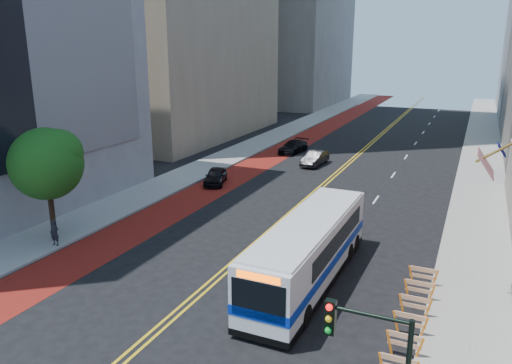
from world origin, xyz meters
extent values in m
plane|color=black|center=(0.00, 0.00, 0.00)|extent=(160.00, 160.00, 0.00)
cube|color=gray|center=(-12.00, 30.00, 0.07)|extent=(4.00, 140.00, 0.15)
cube|color=gray|center=(12.00, 30.00, 0.07)|extent=(4.00, 140.00, 0.15)
cube|color=#5F150D|center=(-8.10, 30.00, 0.00)|extent=(3.60, 140.00, 0.01)
cube|color=gold|center=(-0.18, 30.00, 0.00)|extent=(0.14, 140.00, 0.01)
cube|color=gold|center=(0.18, 30.00, 0.00)|extent=(0.14, 140.00, 0.01)
cube|color=silver|center=(4.80, 6.00, 0.01)|extent=(0.14, 2.20, 0.01)
cube|color=silver|center=(4.80, 14.00, 0.01)|extent=(0.14, 2.20, 0.01)
cube|color=silver|center=(4.80, 22.00, 0.01)|extent=(0.14, 2.20, 0.01)
cube|color=silver|center=(4.80, 30.00, 0.01)|extent=(0.14, 2.20, 0.01)
cube|color=silver|center=(4.80, 38.00, 0.01)|extent=(0.14, 2.20, 0.01)
cube|color=silver|center=(4.80, 46.00, 0.01)|extent=(0.14, 2.20, 0.01)
cube|color=silver|center=(4.80, 54.00, 0.01)|extent=(0.14, 2.20, 0.01)
cube|color=silver|center=(4.80, 62.00, 0.01)|extent=(0.14, 2.20, 0.01)
cube|color=silver|center=(4.80, 70.00, 0.01)|extent=(0.14, 2.20, 0.01)
cube|color=silver|center=(4.80, 78.00, 0.01)|extent=(0.14, 2.20, 0.01)
cube|color=silver|center=(4.80, 86.00, 0.01)|extent=(0.14, 2.20, 0.01)
cube|color=#B21419|center=(11.70, 8.00, 6.60)|extent=(0.75, 1.90, 1.05)
cube|color=navy|center=(12.25, 8.45, 7.15)|extent=(0.39, 0.85, 0.52)
cube|color=orange|center=(9.60, 1.10, 0.90)|extent=(1.25, 0.05, 0.22)
cube|color=orange|center=(9.05, 2.65, 0.50)|extent=(0.32, 0.06, 0.99)
cube|color=orange|center=(10.15, 2.65, 0.50)|extent=(0.32, 0.06, 0.99)
cube|color=orange|center=(9.60, 2.65, 0.90)|extent=(1.25, 0.05, 0.22)
cube|color=orange|center=(9.60, 2.65, 0.55)|extent=(1.25, 0.05, 0.18)
cube|color=orange|center=(9.05, 4.20, 0.50)|extent=(0.32, 0.06, 0.99)
cube|color=orange|center=(10.15, 4.20, 0.50)|extent=(0.32, 0.06, 0.99)
cube|color=orange|center=(9.60, 4.20, 0.90)|extent=(1.25, 0.05, 0.22)
cube|color=orange|center=(9.60, 4.20, 0.55)|extent=(1.25, 0.05, 0.18)
cube|color=orange|center=(9.05, 5.75, 0.50)|extent=(0.32, 0.06, 0.99)
cube|color=orange|center=(10.15, 5.75, 0.50)|extent=(0.32, 0.06, 0.99)
cube|color=orange|center=(9.60, 5.75, 0.90)|extent=(1.25, 0.05, 0.22)
cube|color=orange|center=(9.60, 5.75, 0.55)|extent=(1.25, 0.05, 0.18)
cube|color=orange|center=(9.05, 7.30, 0.50)|extent=(0.32, 0.06, 0.99)
cube|color=orange|center=(10.15, 7.30, 0.50)|extent=(0.32, 0.06, 0.99)
cube|color=orange|center=(9.60, 7.30, 0.90)|extent=(1.25, 0.05, 0.22)
cube|color=orange|center=(9.60, 7.30, 0.55)|extent=(1.25, 0.05, 0.18)
cube|color=orange|center=(9.05, 8.85, 0.50)|extent=(0.32, 0.06, 0.99)
cube|color=orange|center=(10.15, 8.85, 0.50)|extent=(0.32, 0.06, 0.99)
cube|color=orange|center=(9.60, 8.85, 0.90)|extent=(1.25, 0.05, 0.22)
cube|color=orange|center=(9.60, 8.85, 0.55)|extent=(1.25, 0.05, 0.18)
cylinder|color=black|center=(-11.30, 6.00, 1.75)|extent=(0.32, 0.32, 3.20)
sphere|color=#115016|center=(-11.30, 6.00, 4.75)|extent=(4.20, 4.20, 4.20)
sphere|color=#115016|center=(-10.70, 6.40, 5.35)|extent=(2.80, 2.80, 2.80)
sphere|color=#115016|center=(-11.80, 5.70, 5.15)|extent=(2.40, 2.40, 2.40)
cylinder|color=black|center=(9.30, -3.50, 5.05)|extent=(2.00, 0.10, 0.10)
cube|color=black|center=(8.30, -3.50, 4.75)|extent=(0.28, 0.22, 0.95)
sphere|color=red|center=(8.30, -3.64, 5.10)|extent=(0.18, 0.18, 0.18)
sphere|color=yellow|center=(8.30, -3.64, 4.77)|extent=(0.18, 0.18, 0.18)
sphere|color=#0CA526|center=(8.30, -3.64, 4.44)|extent=(0.18, 0.18, 0.18)
cube|color=silver|center=(4.35, 6.99, 1.77)|extent=(2.70, 11.96, 2.83)
cube|color=#0629A8|center=(4.35, 6.99, 1.34)|extent=(2.74, 12.00, 0.45)
cube|color=black|center=(4.36, 7.78, 2.24)|extent=(2.72, 8.38, 0.94)
cube|color=black|center=(4.29, 1.05, 1.99)|extent=(2.28, 0.12, 1.59)
cube|color=black|center=(4.40, 12.93, 2.19)|extent=(2.07, 0.12, 0.99)
cube|color=#FF5905|center=(4.29, 1.04, 2.98)|extent=(1.81, 0.10, 0.30)
cube|color=silver|center=(4.35, 6.99, 3.23)|extent=(2.57, 11.36, 0.12)
cube|color=black|center=(4.35, 6.99, 0.35)|extent=(2.73, 11.99, 0.30)
cylinder|color=black|center=(3.14, 3.18, 0.50)|extent=(0.31, 1.00, 0.99)
cylinder|color=black|center=(5.48, 3.16, 0.50)|extent=(0.31, 1.00, 0.99)
cylinder|color=black|center=(3.21, 10.34, 0.50)|extent=(0.31, 1.00, 0.99)
cylinder|color=black|center=(5.55, 10.32, 0.50)|extent=(0.31, 1.00, 0.99)
cylinder|color=black|center=(3.22, 11.77, 0.50)|extent=(0.31, 1.00, 0.99)
cylinder|color=black|center=(5.57, 11.75, 0.50)|extent=(0.31, 1.00, 0.99)
imported|color=black|center=(-8.44, 20.97, 0.67)|extent=(2.73, 4.22, 1.34)
imported|color=black|center=(-2.80, 30.71, 0.71)|extent=(1.76, 4.37, 1.41)
imported|color=black|center=(-6.66, 35.17, 0.66)|extent=(2.39, 4.72, 1.31)
imported|color=black|center=(-10.40, 5.19, 0.93)|extent=(0.59, 0.40, 1.56)
camera|label=1|loc=(11.19, -14.62, 11.52)|focal=35.00mm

